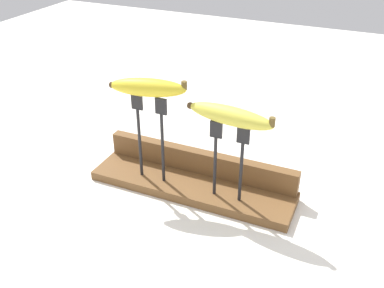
{
  "coord_description": "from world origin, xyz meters",
  "views": [
    {
      "loc": [
        0.33,
        -0.75,
        0.6
      ],
      "look_at": [
        0.0,
        0.0,
        0.12
      ],
      "focal_mm": 41.03,
      "sensor_mm": 36.0,
      "label": 1
    }
  ],
  "objects_px": {
    "banana_raised_left": "(148,87)",
    "banana_raised_right": "(230,116)",
    "fork_stand_left": "(150,131)",
    "fork_stand_right": "(228,155)"
  },
  "relations": [
    {
      "from": "fork_stand_left",
      "to": "fork_stand_right",
      "type": "xyz_separation_m",
      "value": [
        0.18,
        0.0,
        -0.02
      ]
    },
    {
      "from": "fork_stand_right",
      "to": "banana_raised_left",
      "type": "relative_size",
      "value": 1.05
    },
    {
      "from": "fork_stand_left",
      "to": "banana_raised_left",
      "type": "xyz_separation_m",
      "value": [
        -0.0,
        -0.0,
        0.1
      ]
    },
    {
      "from": "banana_raised_left",
      "to": "fork_stand_right",
      "type": "bearing_deg",
      "value": 0.0
    },
    {
      "from": "banana_raised_left",
      "to": "banana_raised_right",
      "type": "bearing_deg",
      "value": 0.01
    },
    {
      "from": "banana_raised_left",
      "to": "banana_raised_right",
      "type": "height_order",
      "value": "banana_raised_left"
    },
    {
      "from": "fork_stand_left",
      "to": "banana_raised_left",
      "type": "bearing_deg",
      "value": -166.3
    },
    {
      "from": "banana_raised_right",
      "to": "fork_stand_right",
      "type": "bearing_deg",
      "value": -7.02
    },
    {
      "from": "fork_stand_left",
      "to": "banana_raised_left",
      "type": "height_order",
      "value": "banana_raised_left"
    },
    {
      "from": "fork_stand_left",
      "to": "banana_raised_right",
      "type": "xyz_separation_m",
      "value": [
        0.18,
        0.0,
        0.07
      ]
    }
  ]
}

